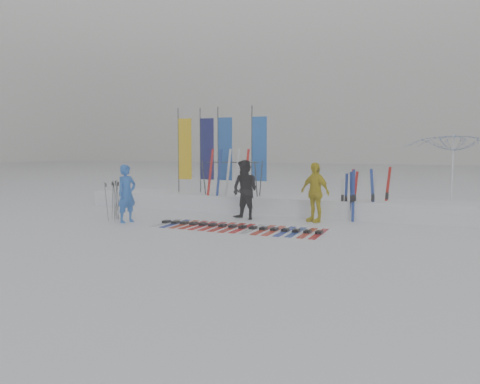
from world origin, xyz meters
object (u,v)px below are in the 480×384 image
at_px(person_blue, 127,194).
at_px(person_yellow, 315,192).
at_px(ski_rack, 232,174).
at_px(person_black, 245,190).
at_px(ski_row, 238,227).
at_px(tent_canopy, 452,175).

height_order(person_blue, person_yellow, person_yellow).
distance_m(person_blue, ski_rack, 3.96).
height_order(person_black, ski_row, person_black).
distance_m(person_blue, person_yellow, 5.79).
bearing_deg(person_blue, person_yellow, -49.95).
relative_size(person_yellow, ski_rack, 0.91).
bearing_deg(ski_row, tent_canopy, 37.63).
relative_size(person_black, ski_row, 0.39).
relative_size(person_yellow, ski_row, 0.38).
bearing_deg(tent_canopy, person_black, -156.20).
xyz_separation_m(person_black, ski_rack, (-1.06, 1.37, 0.43)).
xyz_separation_m(person_yellow, ski_row, (-1.71, -2.01, -0.89)).
relative_size(person_yellow, tent_canopy, 0.58).
bearing_deg(ski_row, person_yellow, 49.57).
distance_m(tent_canopy, ski_row, 7.22).
relative_size(tent_canopy, ski_row, 0.65).
relative_size(person_blue, person_black, 0.94).
bearing_deg(person_black, ski_rack, 145.69).
height_order(ski_row, ski_rack, ski_rack).
distance_m(tent_canopy, ski_rack, 7.25).
relative_size(person_black, tent_canopy, 0.60).
height_order(person_black, tent_canopy, tent_canopy).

